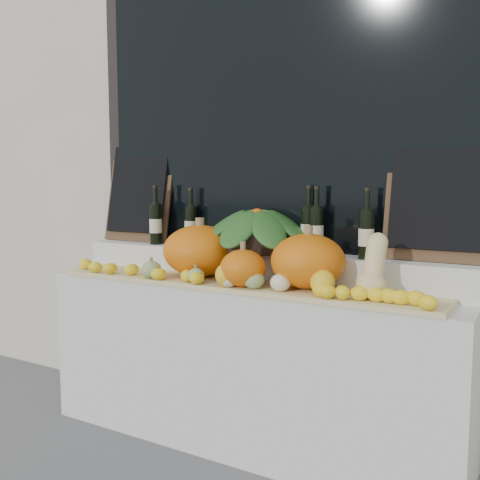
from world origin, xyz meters
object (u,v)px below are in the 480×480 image
wine_bottle_tall (309,229)px  produce_bowl (257,230)px  butternut_squash (374,269)px  pumpkin_right (308,261)px  pumpkin_left (200,251)px

wine_bottle_tall → produce_bowl: bearing=-168.4°
butternut_squash → produce_bowl: size_ratio=0.41×
pumpkin_right → butternut_squash: size_ratio=1.27×
pumpkin_right → produce_bowl: 0.46m
pumpkin_right → produce_bowl: bearing=151.6°
butternut_squash → produce_bowl: bearing=160.5°
pumpkin_right → produce_bowl: (-0.39, 0.21, 0.12)m
pumpkin_left → butternut_squash: butternut_squash is taller
butternut_squash → wine_bottle_tall: size_ratio=0.79×
wine_bottle_tall → pumpkin_right: bearing=-67.6°
pumpkin_left → wine_bottle_tall: 0.60m
pumpkin_right → produce_bowl: produce_bowl is taller
pumpkin_left → pumpkin_right: (0.65, -0.03, -0.01)m
butternut_squash → wine_bottle_tall: (-0.45, 0.32, 0.14)m
produce_bowl → pumpkin_left: bearing=-144.3°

